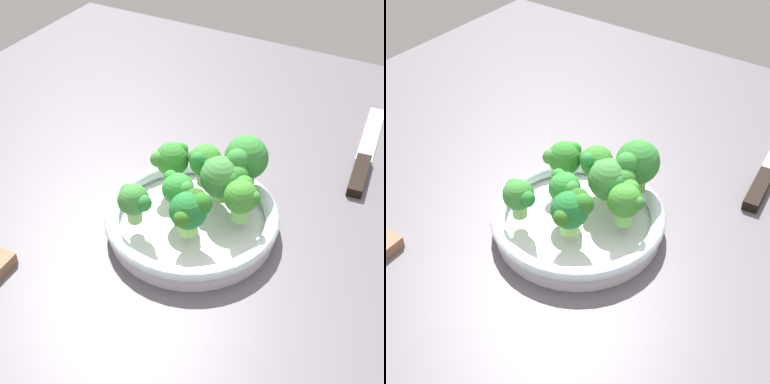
{
  "view_description": "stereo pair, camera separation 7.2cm",
  "coord_description": "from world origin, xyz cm",
  "views": [
    {
      "loc": [
        -23.48,
        45.09,
        52.31
      ],
      "look_at": [
        2.92,
        -3.98,
        6.52
      ],
      "focal_mm": 52.27,
      "sensor_mm": 36.0,
      "label": 1
    },
    {
      "loc": [
        -29.59,
        41.27,
        52.31
      ],
      "look_at": [
        2.92,
        -3.98,
        6.52
      ],
      "focal_mm": 52.27,
      "sensor_mm": 36.0,
      "label": 2
    }
  ],
  "objects": [
    {
      "name": "broccoli_floret_5",
      "position": [
        0.24,
        -7.85,
        7.22
      ],
      "size": [
        6.41,
        5.68,
        6.49
      ],
      "color": "#88C862",
      "rests_on": "bowl"
    },
    {
      "name": "broccoli_floret_0",
      "position": [
        8.31,
        1.39,
        6.89
      ],
      "size": [
        4.78,
        4.08,
        5.56
      ],
      "color": "#95CC6E",
      "rests_on": "bowl"
    },
    {
      "name": "broccoli_floret_6",
      "position": [
        8.67,
        -8.69,
        6.65
      ],
      "size": [
        4.86,
        4.96,
        5.63
      ],
      "color": "#9ACD74",
      "rests_on": "bowl"
    },
    {
      "name": "broccoli_floret_1",
      "position": [
        4.55,
        -3.45,
        6.73
      ],
      "size": [
        4.88,
        4.24,
        5.3
      ],
      "color": "#92C866",
      "rests_on": "bowl"
    },
    {
      "name": "ground_plane",
      "position": [
        0.0,
        0.0,
        -1.25
      ],
      "size": [
        130.0,
        130.0,
        2.5
      ],
      "primitive_type": "cube",
      "color": "#59555C"
    },
    {
      "name": "broccoli_floret_3",
      "position": [
        -1.01,
        -12.1,
        8.0
      ],
      "size": [
        6.01,
        7.11,
        7.57
      ],
      "color": "#7EC154",
      "rests_on": "bowl"
    },
    {
      "name": "bowl",
      "position": [
        2.92,
        -3.98,
        1.8
      ],
      "size": [
        23.37,
        23.37,
        3.52
      ],
      "color": "white",
      "rests_on": "ground_plane"
    },
    {
      "name": "knife",
      "position": [
        -13.6,
        -30.42,
        0.55
      ],
      "size": [
        5.21,
        26.7,
        1.5
      ],
      "color": "silver",
      "rests_on": "ground_plane"
    },
    {
      "name": "broccoli_floret_2",
      "position": [
        3.94,
        -9.6,
        7.28
      ],
      "size": [
        5.02,
        5.0,
        6.17
      ],
      "color": "#75B75B",
      "rests_on": "bowl"
    },
    {
      "name": "broccoli_floret_7",
      "position": [
        -3.4,
        -5.49,
        7.09
      ],
      "size": [
        4.8,
        5.17,
        5.89
      ],
      "color": "#82D062",
      "rests_on": "bowl"
    },
    {
      "name": "broccoli_floret_4",
      "position": [
        1.07,
        0.02,
        7.16
      ],
      "size": [
        5.39,
        5.82,
        5.96
      ],
      "color": "#91D963",
      "rests_on": "bowl"
    }
  ]
}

